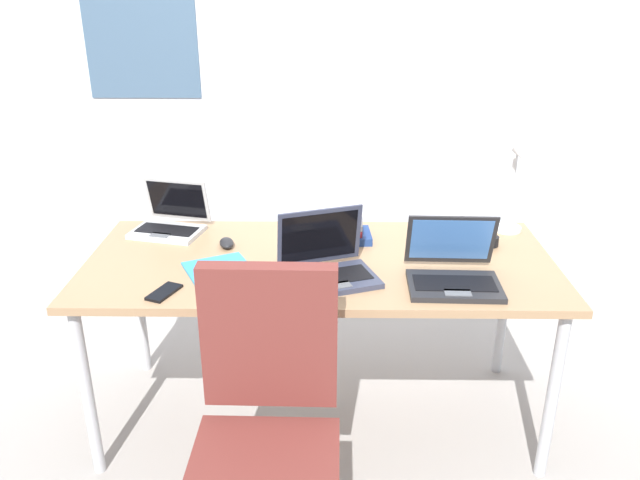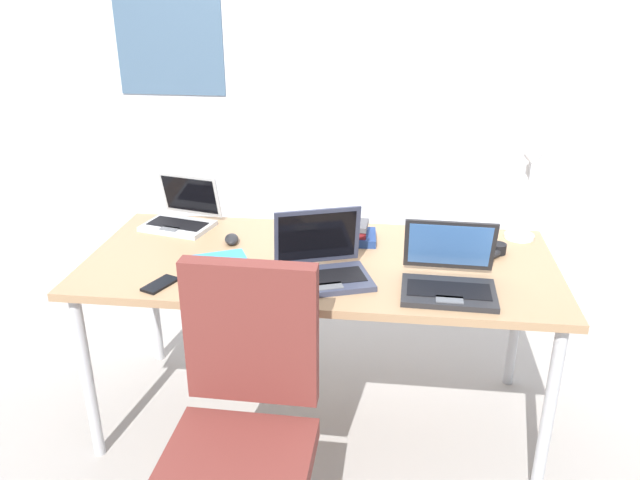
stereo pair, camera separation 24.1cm
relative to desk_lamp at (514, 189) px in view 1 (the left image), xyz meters
The scene contains 13 objects.
ground_plane 1.26m from the desk_lamp, 160.97° to the right, with size 12.00×12.00×0.00m, color gray.
wall_back 1.21m from the desk_lamp, 134.21° to the left, with size 6.00×0.13×2.60m.
desk 0.88m from the desk_lamp, 160.97° to the right, with size 1.80×0.80×0.74m.
desk_lamp is the anchor object (origin of this frame).
laptop_back_right 0.90m from the desk_lamp, 150.43° to the right, with size 0.39×0.35×0.24m.
laptop_by_keyboard 0.59m from the desk_lamp, 124.49° to the right, with size 0.33×0.31×0.23m.
laptop_front_right 1.45m from the desk_lamp, behind, with size 0.33×0.30×0.21m.
computer_mouse 1.20m from the desk_lamp, behind, with size 0.06×0.10×0.03m, color black.
cell_phone 1.46m from the desk_lamp, 156.96° to the right, with size 0.06×0.14×0.01m, color black.
headphones 0.29m from the desk_lamp, 143.67° to the right, with size 0.21×0.18×0.04m.
book_stack 0.73m from the desk_lamp, behind, with size 0.21×0.17×0.08m.
paper_folder_far_corner 1.24m from the desk_lamp, 160.07° to the right, with size 0.23×0.31×0.01m, color #338CC6.
office_chair 1.48m from the desk_lamp, 133.76° to the right, with size 0.52×0.54×0.97m.
Camera 1 is at (0.03, -2.23, 1.76)m, focal length 35.58 mm.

